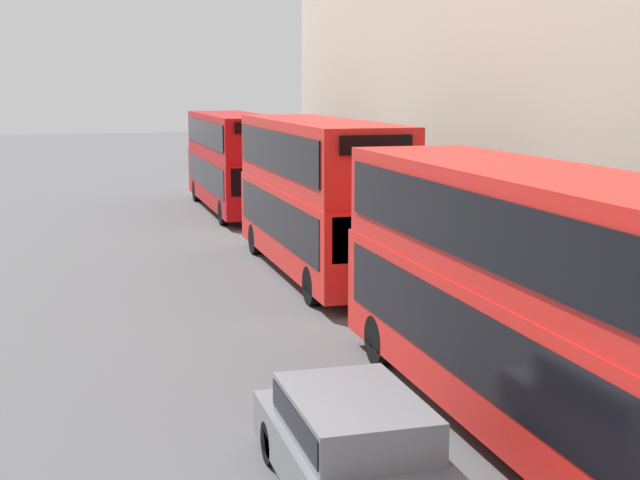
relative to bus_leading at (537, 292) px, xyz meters
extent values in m
cube|color=red|center=(0.00, 0.01, -0.92)|extent=(2.55, 11.45, 2.16)
cube|color=red|center=(0.00, 0.01, 1.03)|extent=(2.50, 11.22, 1.75)
cube|color=black|center=(0.00, 0.01, -0.66)|extent=(2.59, 10.53, 1.21)
cube|color=black|center=(0.00, 0.01, 1.12)|extent=(2.59, 10.53, 1.05)
cylinder|color=black|center=(-1.12, 4.13, -1.85)|extent=(0.30, 1.00, 1.00)
cylinder|color=black|center=(1.13, 4.13, -1.85)|extent=(0.30, 1.00, 1.00)
cube|color=red|center=(0.00, 12.80, -0.88)|extent=(2.55, 10.39, 2.24)
cube|color=red|center=(0.00, 12.80, 1.21)|extent=(2.50, 10.18, 1.94)
cube|color=black|center=(0.00, 12.80, -0.61)|extent=(2.59, 9.56, 1.26)
cube|color=black|center=(0.00, 12.80, 1.31)|extent=(2.59, 9.56, 1.16)
cube|color=black|center=(0.00, 7.63, -0.43)|extent=(2.17, 0.06, 1.12)
cube|color=black|center=(0.00, 7.63, 1.79)|extent=(1.78, 0.06, 0.47)
cylinder|color=black|center=(-1.12, 9.20, -1.85)|extent=(0.30, 1.00, 1.00)
cylinder|color=black|center=(1.13, 9.20, -1.85)|extent=(0.30, 1.00, 1.00)
cylinder|color=black|center=(-1.12, 16.40, -1.85)|extent=(0.30, 1.00, 1.00)
cylinder|color=black|center=(1.13, 16.40, -1.85)|extent=(0.30, 1.00, 1.00)
cube|color=#B20C0F|center=(0.00, 26.61, -0.92)|extent=(2.55, 10.91, 2.16)
cube|color=#B20C0F|center=(0.00, 26.61, 1.04)|extent=(2.50, 10.69, 1.76)
cube|color=black|center=(0.00, 26.61, -0.66)|extent=(2.59, 10.04, 1.21)
cube|color=black|center=(0.00, 26.61, 1.12)|extent=(2.59, 10.04, 1.05)
cube|color=black|center=(0.00, 21.19, -0.49)|extent=(2.17, 0.06, 1.08)
cube|color=black|center=(0.00, 21.19, 1.56)|extent=(1.78, 0.06, 0.42)
cylinder|color=black|center=(-1.12, 22.76, -1.85)|extent=(0.30, 1.00, 1.00)
cylinder|color=black|center=(1.13, 22.76, -1.85)|extent=(0.30, 1.00, 1.00)
cylinder|color=black|center=(-1.12, 30.47, -1.85)|extent=(0.30, 1.00, 1.00)
cylinder|color=black|center=(1.13, 30.47, -1.85)|extent=(0.30, 1.00, 1.00)
cube|color=slate|center=(-3.40, -1.39, -1.84)|extent=(1.88, 4.60, 0.67)
cube|color=slate|center=(-3.40, -1.28, -1.21)|extent=(1.65, 2.53, 0.58)
cube|color=black|center=(-3.40, -1.28, -1.18)|extent=(1.69, 2.40, 0.37)
cylinder|color=black|center=(-4.23, 0.08, -2.03)|extent=(0.22, 0.64, 0.64)
cylinder|color=black|center=(-2.57, 0.08, -2.03)|extent=(0.22, 0.64, 0.64)
camera|label=1|loc=(-6.91, -12.10, 3.19)|focal=50.00mm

